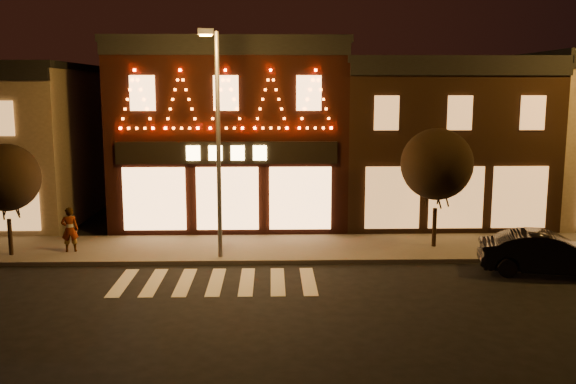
{
  "coord_description": "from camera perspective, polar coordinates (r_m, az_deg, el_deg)",
  "views": [
    {
      "loc": [
        1.81,
        -15.81,
        6.24
      ],
      "look_at": [
        2.34,
        4.0,
        2.95
      ],
      "focal_mm": 39.53,
      "sensor_mm": 36.0,
      "label": 1
    }
  ],
  "objects": [
    {
      "name": "ground",
      "position": [
        17.09,
        -7.66,
        -12.07
      ],
      "size": [
        120.0,
        120.0,
        0.0
      ],
      "primitive_type": "plane",
      "color": "black",
      "rests_on": "ground"
    },
    {
      "name": "sidewalk_far",
      "position": [
        24.6,
        -1.04,
        -5.09
      ],
      "size": [
        44.0,
        4.0,
        0.15
      ],
      "primitive_type": "cube",
      "color": "#47423D",
      "rests_on": "ground"
    },
    {
      "name": "building_pulp",
      "position": [
        29.91,
        -5.01,
        5.41
      ],
      "size": [
        10.2,
        8.34,
        8.3
      ],
      "color": "black",
      "rests_on": "ground"
    },
    {
      "name": "building_right_a",
      "position": [
        30.88,
        12.94,
        4.59
      ],
      "size": [
        9.2,
        8.28,
        7.5
      ],
      "color": "black",
      "rests_on": "ground"
    },
    {
      "name": "streetlamp_mid",
      "position": [
        22.3,
        -6.44,
        5.76
      ],
      "size": [
        0.55,
        1.83,
        7.98
      ],
      "rotation": [
        0.0,
        0.0,
        0.13
      ],
      "color": "#59595E",
      "rests_on": "sidewalk_far"
    },
    {
      "name": "tree_left",
      "position": [
        25.0,
        -24.04,
        1.19
      ],
      "size": [
        2.45,
        2.45,
        4.09
      ],
      "rotation": [
        0.0,
        0.0,
        0.02
      ],
      "color": "black",
      "rests_on": "sidewalk_far"
    },
    {
      "name": "tree_right",
      "position": [
        24.7,
        13.23,
        2.45
      ],
      "size": [
        2.73,
        2.73,
        4.57
      ],
      "rotation": [
        0.0,
        0.0,
        0.12
      ],
      "color": "black",
      "rests_on": "sidewalk_far"
    },
    {
      "name": "dark_sedan",
      "position": [
        23.08,
        22.22,
        -5.13
      ],
      "size": [
        4.59,
        2.44,
        1.44
      ],
      "primitive_type": "imported",
      "rotation": [
        0.0,
        0.0,
        1.35
      ],
      "color": "black",
      "rests_on": "ground"
    },
    {
      "name": "pedestrian",
      "position": [
        25.0,
        -19.04,
        -3.21
      ],
      "size": [
        0.69,
        0.52,
        1.69
      ],
      "primitive_type": "imported",
      "rotation": [
        0.0,
        0.0,
        3.35
      ],
      "color": "gray",
      "rests_on": "sidewalk_far"
    }
  ]
}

